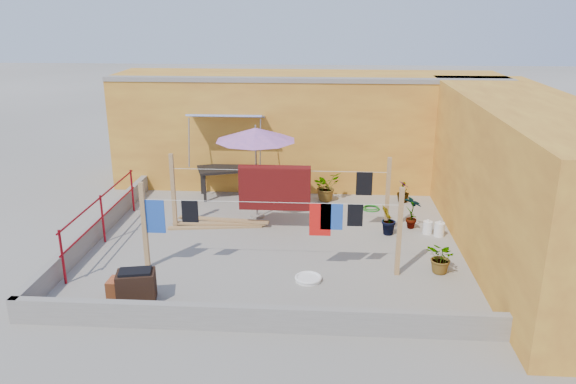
{
  "coord_description": "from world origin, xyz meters",
  "views": [
    {
      "loc": [
        1.01,
        -11.51,
        5.04
      ],
      "look_at": [
        0.24,
        0.3,
        1.1
      ],
      "focal_mm": 35.0,
      "sensor_mm": 36.0,
      "label": 1
    }
  ],
  "objects_px": {
    "plant_back_a": "(326,186)",
    "water_jug_b": "(428,227)",
    "brick_stack": "(123,289)",
    "brazier": "(136,286)",
    "outdoor_table": "(230,170)",
    "water_jug_a": "(439,229)",
    "patio_umbrella": "(256,135)",
    "white_basin": "(308,278)",
    "green_hose": "(371,208)"
  },
  "relations": [
    {
      "from": "plant_back_a",
      "to": "water_jug_b",
      "type": "bearing_deg",
      "value": -42.97
    },
    {
      "from": "brick_stack",
      "to": "plant_back_a",
      "type": "xyz_separation_m",
      "value": [
        3.66,
        5.63,
        0.21
      ]
    },
    {
      "from": "brazier",
      "to": "water_jug_b",
      "type": "distance_m",
      "value": 6.72
    },
    {
      "from": "outdoor_table",
      "to": "water_jug_a",
      "type": "bearing_deg",
      "value": -26.18
    },
    {
      "from": "patio_umbrella",
      "to": "brazier",
      "type": "bearing_deg",
      "value": -110.93
    },
    {
      "from": "patio_umbrella",
      "to": "outdoor_table",
      "type": "relative_size",
      "value": 1.21
    },
    {
      "from": "water_jug_a",
      "to": "patio_umbrella",
      "type": "bearing_deg",
      "value": 167.66
    },
    {
      "from": "patio_umbrella",
      "to": "plant_back_a",
      "type": "distance_m",
      "value": 2.79
    },
    {
      "from": "white_basin",
      "to": "water_jug_b",
      "type": "relative_size",
      "value": 1.53
    },
    {
      "from": "patio_umbrella",
      "to": "outdoor_table",
      "type": "xyz_separation_m",
      "value": [
        -0.92,
        1.63,
        -1.36
      ]
    },
    {
      "from": "outdoor_table",
      "to": "green_hose",
      "type": "relative_size",
      "value": 4.24
    },
    {
      "from": "brick_stack",
      "to": "water_jug_a",
      "type": "xyz_separation_m",
      "value": [
        6.26,
        3.3,
        -0.03
      ]
    },
    {
      "from": "brick_stack",
      "to": "water_jug_a",
      "type": "relative_size",
      "value": 1.39
    },
    {
      "from": "outdoor_table",
      "to": "brick_stack",
      "type": "distance_m",
      "value": 5.99
    },
    {
      "from": "outdoor_table",
      "to": "plant_back_a",
      "type": "relative_size",
      "value": 2.42
    },
    {
      "from": "patio_umbrella",
      "to": "brazier",
      "type": "xyz_separation_m",
      "value": [
        -1.65,
        -4.32,
        -1.81
      ]
    },
    {
      "from": "patio_umbrella",
      "to": "water_jug_b",
      "type": "relative_size",
      "value": 6.79
    },
    {
      "from": "white_basin",
      "to": "water_jug_a",
      "type": "relative_size",
      "value": 1.43
    },
    {
      "from": "water_jug_b",
      "to": "green_hose",
      "type": "bearing_deg",
      "value": 127.16
    },
    {
      "from": "white_basin",
      "to": "water_jug_a",
      "type": "height_order",
      "value": "water_jug_a"
    },
    {
      "from": "outdoor_table",
      "to": "brazier",
      "type": "height_order",
      "value": "outdoor_table"
    },
    {
      "from": "patio_umbrella",
      "to": "plant_back_a",
      "type": "height_order",
      "value": "patio_umbrella"
    },
    {
      "from": "white_basin",
      "to": "green_hose",
      "type": "xyz_separation_m",
      "value": [
        1.51,
        4.1,
        -0.02
      ]
    },
    {
      "from": "brazier",
      "to": "white_basin",
      "type": "height_order",
      "value": "brazier"
    },
    {
      "from": "brazier",
      "to": "green_hose",
      "type": "height_order",
      "value": "brazier"
    },
    {
      "from": "white_basin",
      "to": "green_hose",
      "type": "height_order",
      "value": "white_basin"
    },
    {
      "from": "brazier",
      "to": "green_hose",
      "type": "bearing_deg",
      "value": 48.09
    },
    {
      "from": "white_basin",
      "to": "plant_back_a",
      "type": "distance_m",
      "value": 4.76
    },
    {
      "from": "brick_stack",
      "to": "water_jug_a",
      "type": "distance_m",
      "value": 7.07
    },
    {
      "from": "white_basin",
      "to": "plant_back_a",
      "type": "xyz_separation_m",
      "value": [
        0.33,
        4.74,
        0.35
      ]
    },
    {
      "from": "white_basin",
      "to": "green_hose",
      "type": "bearing_deg",
      "value": 69.8
    },
    {
      "from": "outdoor_table",
      "to": "green_hose",
      "type": "distance_m",
      "value": 3.98
    },
    {
      "from": "white_basin",
      "to": "green_hose",
      "type": "distance_m",
      "value": 4.37
    },
    {
      "from": "white_basin",
      "to": "green_hose",
      "type": "relative_size",
      "value": 1.15
    },
    {
      "from": "patio_umbrella",
      "to": "white_basin",
      "type": "distance_m",
      "value": 4.17
    },
    {
      "from": "outdoor_table",
      "to": "brazier",
      "type": "xyz_separation_m",
      "value": [
        -0.73,
        -5.95,
        -0.45
      ]
    },
    {
      "from": "brazier",
      "to": "green_hose",
      "type": "xyz_separation_m",
      "value": [
        4.55,
        5.07,
        -0.26
      ]
    },
    {
      "from": "outdoor_table",
      "to": "white_basin",
      "type": "distance_m",
      "value": 5.54
    },
    {
      "from": "green_hose",
      "to": "brick_stack",
      "type": "bearing_deg",
      "value": -134.08
    },
    {
      "from": "water_jug_a",
      "to": "water_jug_b",
      "type": "relative_size",
      "value": 1.07
    },
    {
      "from": "green_hose",
      "to": "water_jug_a",
      "type": "bearing_deg",
      "value": -49.88
    },
    {
      "from": "patio_umbrella",
      "to": "green_hose",
      "type": "relative_size",
      "value": 5.14
    },
    {
      "from": "brick_stack",
      "to": "water_jug_b",
      "type": "distance_m",
      "value": 6.92
    },
    {
      "from": "outdoor_table",
      "to": "white_basin",
      "type": "height_order",
      "value": "outdoor_table"
    },
    {
      "from": "water_jug_a",
      "to": "water_jug_b",
      "type": "height_order",
      "value": "water_jug_a"
    },
    {
      "from": "brick_stack",
      "to": "patio_umbrella",
      "type": "bearing_deg",
      "value": 65.48
    },
    {
      "from": "patio_umbrella",
      "to": "brazier",
      "type": "distance_m",
      "value": 4.97
    },
    {
      "from": "white_basin",
      "to": "water_jug_a",
      "type": "bearing_deg",
      "value": 39.4
    },
    {
      "from": "brick_stack",
      "to": "green_hose",
      "type": "relative_size",
      "value": 1.12
    },
    {
      "from": "outdoor_table",
      "to": "green_hose",
      "type": "bearing_deg",
      "value": -13.05
    }
  ]
}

